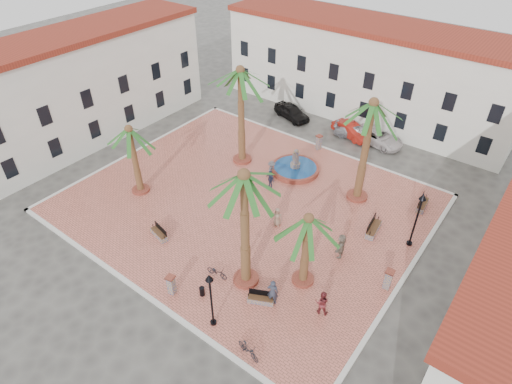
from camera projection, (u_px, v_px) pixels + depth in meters
ground at (246, 203)px, 33.92m from camera, size 120.00×120.00×0.00m
plaza at (246, 203)px, 33.87m from camera, size 26.00×22.00×0.15m
kerb_n at (317, 145)px, 40.85m from camera, size 26.30×0.30×0.16m
kerb_s at (138, 290)px, 26.89m from camera, size 26.30×0.30×0.16m
kerb_e at (404, 278)px, 27.62m from camera, size 0.30×22.30×0.16m
kerb_w at (137, 150)px, 40.13m from camera, size 0.30×22.30×0.16m
building_north at (366, 70)px, 43.73m from camera, size 30.40×7.40×9.50m
building_west at (86, 85)px, 40.02m from camera, size 6.40×24.40×10.00m
fountain at (295, 168)px, 37.15m from camera, size 4.19×4.19×2.16m
palm_nw at (240, 81)px, 34.11m from camera, size 5.44×5.44×8.82m
palm_sw at (130, 138)px, 32.02m from camera, size 4.62×4.62×6.02m
palm_s at (244, 189)px, 23.00m from camera, size 5.32×5.32×8.59m
palm_e at (308, 228)px, 24.68m from camera, size 4.60×4.60×5.56m
palm_ne at (372, 114)px, 29.89m from camera, size 5.38×5.38×8.62m
bench_s at (159, 234)px, 30.52m from camera, size 1.73×0.85×0.87m
bench_se at (261, 299)px, 25.90m from camera, size 1.67×1.16×0.86m
bench_e at (373, 229)px, 30.86m from camera, size 0.84×2.06×1.06m
bench_ne at (422, 205)px, 33.13m from camera, size 0.74×1.86×0.95m
lamppost_s at (210, 291)px, 23.13m from camera, size 0.45×0.45×4.15m
lamppost_e at (419, 211)px, 28.21m from camera, size 0.48×0.48×4.46m
bollard_se at (171, 284)px, 26.18m from camera, size 0.59×0.59×1.43m
bollard_n at (319, 142)px, 39.76m from camera, size 0.62×0.62×1.44m
bollard_e at (388, 279)px, 26.48m from camera, size 0.57×0.57×1.49m
litter_bin at (202, 291)px, 26.29m from camera, size 0.33×0.33×0.64m
cyclist_a at (273, 292)px, 25.46m from camera, size 0.81×0.69×1.89m
bicycle_a at (217, 272)px, 27.45m from camera, size 1.57×0.70×0.80m
cyclist_b at (322, 302)px, 24.94m from camera, size 1.02×0.92×1.73m
bicycle_b at (248, 350)px, 22.91m from camera, size 1.66×0.73×0.97m
pedestrian_fountain_a at (277, 217)px, 31.20m from camera, size 0.87×0.73×1.53m
pedestrian_fountain_b at (270, 179)px, 34.93m from camera, size 1.02×0.63×1.62m
pedestrian_north at (272, 170)px, 35.88m from camera, size 0.94×1.25×1.72m
pedestrian_east at (341, 246)px, 28.60m from camera, size 1.01×1.81×1.86m
car_black at (292, 112)px, 45.01m from camera, size 4.77×3.05×1.51m
car_red at (351, 130)px, 41.95m from camera, size 4.44×2.68×1.38m
car_silver at (356, 132)px, 41.88m from camera, size 4.66×2.93×1.26m
car_white at (378, 137)px, 40.90m from camera, size 5.32×3.15×1.39m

